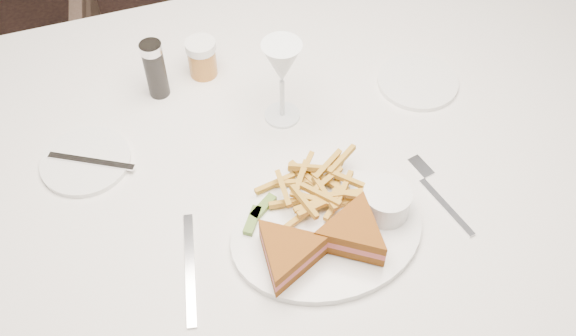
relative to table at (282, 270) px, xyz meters
The scene contains 3 objects.
table is the anchor object (origin of this frame).
chair_far 0.92m from the table, 94.43° to the left, with size 0.57×0.54×0.59m, color #46352B.
table_setting 0.42m from the table, 75.15° to the right, with size 0.81×0.64×0.18m.
Camera 1 is at (-0.22, -0.61, 1.64)m, focal length 40.00 mm.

